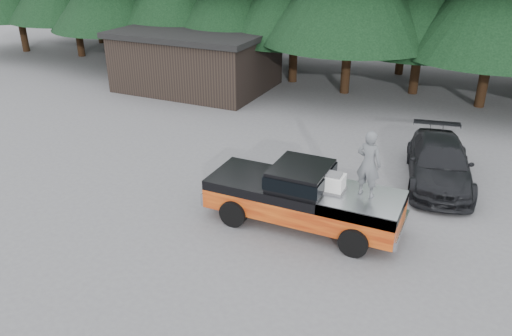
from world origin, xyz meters
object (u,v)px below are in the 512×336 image
at_px(air_compressor, 332,183).
at_px(pickup_truck, 303,204).
at_px(utility_building, 197,59).
at_px(man_on_bed, 369,164).
at_px(parked_car, 439,163).

bearing_deg(air_compressor, pickup_truck, 179.77).
relative_size(air_compressor, utility_building, 0.08).
relative_size(air_compressor, man_on_bed, 0.35).
distance_m(man_on_bed, parked_car, 5.08).
distance_m(air_compressor, parked_car, 5.41).
relative_size(pickup_truck, parked_car, 1.16).
height_order(pickup_truck, air_compressor, air_compressor).
bearing_deg(pickup_truck, utility_building, 132.43).
relative_size(pickup_truck, man_on_bed, 3.09).
bearing_deg(utility_building, air_compressor, -45.37).
height_order(air_compressor, parked_car, air_compressor).
bearing_deg(air_compressor, parked_car, 61.27).
bearing_deg(man_on_bed, pickup_truck, 16.71).
bearing_deg(pickup_truck, air_compressor, 0.25).
bearing_deg(pickup_truck, parked_car, 54.33).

